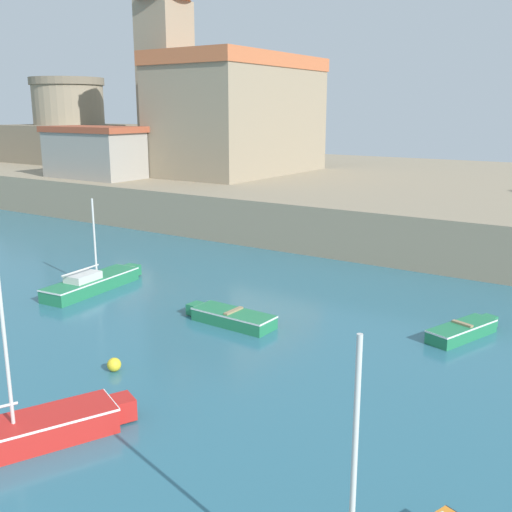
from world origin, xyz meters
TOP-DOWN VIEW (x-y plane):
  - quay_seawall at (0.00, 45.76)m, footprint 120.00×40.00m
  - dinghy_green_1 at (2.26, 13.31)m, footprint 4.23×1.44m
  - sailboat_green_2 at (-6.33, 13.37)m, footprint 2.01×6.22m
  - dinghy_green_3 at (10.82, 17.20)m, footprint 2.07×3.85m
  - sailboat_red_5 at (2.99, 2.08)m, footprint 3.88×6.72m
  - mooring_buoy at (1.68, 7.25)m, footprint 0.48×0.48m
  - church at (-17.01, 39.46)m, footprint 13.97×16.46m
  - fortress at (-40.00, 40.23)m, footprint 11.98×11.98m
  - harbor_shed_near_wharf at (-24.00, 29.50)m, footprint 8.90×4.55m

SIDE VIEW (x-z plane):
  - mooring_buoy at x=1.68m, z-range 0.00..0.48m
  - dinghy_green_3 at x=10.82m, z-range -0.01..0.61m
  - dinghy_green_1 at x=2.26m, z-range -0.01..0.63m
  - sailboat_red_5 at x=2.99m, z-range -2.16..2.99m
  - sailboat_green_2 at x=-6.33m, z-range -1.87..2.71m
  - quay_seawall at x=0.00m, z-range 0.00..3.06m
  - harbor_shed_near_wharf at x=-24.00m, z-range 3.08..7.43m
  - fortress at x=-40.00m, z-range 1.78..10.97m
  - church at x=-17.01m, z-range 0.30..17.52m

